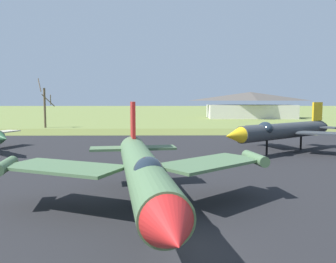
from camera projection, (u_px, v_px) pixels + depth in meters
name	position (u px, v px, depth m)	size (l,w,h in m)	color
ground_plane	(176.00, 250.00, 12.08)	(600.00, 600.00, 0.00)	olive
asphalt_apron	(169.00, 168.00, 26.57)	(87.74, 48.53, 0.05)	black
grass_verge_strip	(166.00, 132.00, 56.71)	(147.74, 12.00, 0.06)	olive
jet_fighter_front_left	(142.00, 169.00, 15.14)	(13.50, 15.63, 5.13)	#4C6B47
jet_fighter_rear_left	(283.00, 131.00, 33.88)	(13.99, 12.44, 5.01)	#33383D
bare_tree_far_left	(45.00, 106.00, 65.17)	(3.16, 3.33, 9.35)	brown
visitor_building	(250.00, 105.00, 100.64)	(26.02, 14.33, 7.58)	beige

